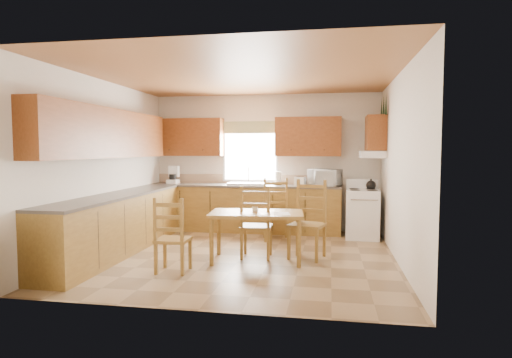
% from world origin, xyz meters
% --- Properties ---
extents(floor, '(4.50, 4.50, 0.00)m').
position_xyz_m(floor, '(0.00, 0.00, 0.00)').
color(floor, olive).
rests_on(floor, ground).
extents(ceiling, '(4.50, 4.50, 0.00)m').
position_xyz_m(ceiling, '(0.00, 0.00, 2.70)').
color(ceiling, '#9B6336').
rests_on(ceiling, floor).
extents(wall_left, '(4.50, 4.50, 0.00)m').
position_xyz_m(wall_left, '(-2.25, 0.00, 1.35)').
color(wall_left, silver).
rests_on(wall_left, floor).
extents(wall_right, '(4.50, 4.50, 0.00)m').
position_xyz_m(wall_right, '(2.25, 0.00, 1.35)').
color(wall_right, silver).
rests_on(wall_right, floor).
extents(wall_back, '(4.50, 4.50, 0.00)m').
position_xyz_m(wall_back, '(0.00, 2.25, 1.35)').
color(wall_back, silver).
rests_on(wall_back, floor).
extents(wall_front, '(4.50, 4.50, 0.00)m').
position_xyz_m(wall_front, '(0.00, -2.25, 1.35)').
color(wall_front, silver).
rests_on(wall_front, floor).
extents(lower_cab_back, '(3.75, 0.60, 0.88)m').
position_xyz_m(lower_cab_back, '(-0.38, 1.95, 0.44)').
color(lower_cab_back, olive).
rests_on(lower_cab_back, floor).
extents(lower_cab_left, '(0.60, 3.60, 0.88)m').
position_xyz_m(lower_cab_left, '(-1.95, -0.15, 0.44)').
color(lower_cab_left, olive).
rests_on(lower_cab_left, floor).
extents(counter_back, '(3.75, 0.63, 0.04)m').
position_xyz_m(counter_back, '(-0.38, 1.95, 0.90)').
color(counter_back, '#4B443D').
rests_on(counter_back, lower_cab_back).
extents(counter_left, '(0.63, 3.60, 0.04)m').
position_xyz_m(counter_left, '(-1.95, -0.15, 0.90)').
color(counter_left, '#4B443D').
rests_on(counter_left, lower_cab_left).
extents(backsplash, '(3.75, 0.01, 0.18)m').
position_xyz_m(backsplash, '(-0.38, 2.24, 1.01)').
color(backsplash, '#A08467').
rests_on(backsplash, counter_back).
extents(upper_cab_back_left, '(1.41, 0.33, 0.75)m').
position_xyz_m(upper_cab_back_left, '(-1.55, 2.08, 1.85)').
color(upper_cab_back_left, brown).
rests_on(upper_cab_back_left, wall_back).
extents(upper_cab_back_right, '(1.25, 0.33, 0.75)m').
position_xyz_m(upper_cab_back_right, '(0.86, 2.08, 1.85)').
color(upper_cab_back_right, brown).
rests_on(upper_cab_back_right, wall_back).
extents(upper_cab_left, '(0.33, 3.60, 0.75)m').
position_xyz_m(upper_cab_left, '(-2.08, -0.15, 1.85)').
color(upper_cab_left, brown).
rests_on(upper_cab_left, wall_left).
extents(upper_cab_stove, '(0.33, 0.62, 0.62)m').
position_xyz_m(upper_cab_stove, '(2.08, 1.65, 1.90)').
color(upper_cab_stove, brown).
rests_on(upper_cab_stove, wall_right).
extents(range_hood, '(0.44, 0.62, 0.12)m').
position_xyz_m(range_hood, '(2.03, 1.65, 1.52)').
color(range_hood, white).
rests_on(range_hood, wall_right).
extents(window_frame, '(1.13, 0.02, 1.18)m').
position_xyz_m(window_frame, '(-0.30, 2.22, 1.55)').
color(window_frame, white).
rests_on(window_frame, wall_back).
extents(window_pane, '(1.05, 0.01, 1.10)m').
position_xyz_m(window_pane, '(-0.30, 2.21, 1.55)').
color(window_pane, white).
rests_on(window_pane, wall_back).
extents(window_valance, '(1.19, 0.01, 0.24)m').
position_xyz_m(window_valance, '(-0.30, 2.19, 2.05)').
color(window_valance, '#415E2B').
rests_on(window_valance, wall_back).
extents(sink_basin, '(0.75, 0.45, 0.04)m').
position_xyz_m(sink_basin, '(-0.30, 1.95, 0.94)').
color(sink_basin, silver).
rests_on(sink_basin, counter_back).
extents(pine_decal_a, '(0.22, 0.22, 0.36)m').
position_xyz_m(pine_decal_a, '(2.21, 1.33, 2.38)').
color(pine_decal_a, black).
rests_on(pine_decal_a, wall_right).
extents(pine_decal_b, '(0.22, 0.22, 0.36)m').
position_xyz_m(pine_decal_b, '(2.21, 1.65, 2.42)').
color(pine_decal_b, black).
rests_on(pine_decal_b, wall_right).
extents(pine_decal_c, '(0.22, 0.22, 0.36)m').
position_xyz_m(pine_decal_c, '(2.21, 1.97, 2.38)').
color(pine_decal_c, black).
rests_on(pine_decal_c, wall_right).
extents(stove, '(0.62, 0.63, 0.87)m').
position_xyz_m(stove, '(1.88, 1.65, 0.43)').
color(stove, white).
rests_on(stove, floor).
extents(coffeemaker, '(0.26, 0.29, 0.36)m').
position_xyz_m(coffeemaker, '(-1.86, 2.00, 1.10)').
color(coffeemaker, white).
rests_on(coffeemaker, counter_back).
extents(paper_towel, '(0.14, 0.14, 0.26)m').
position_xyz_m(paper_towel, '(0.29, 1.98, 1.05)').
color(paper_towel, white).
rests_on(paper_towel, counter_back).
extents(toaster, '(0.23, 0.18, 0.17)m').
position_xyz_m(toaster, '(0.73, 1.90, 1.00)').
color(toaster, white).
rests_on(toaster, counter_back).
extents(microwave, '(0.62, 0.53, 0.32)m').
position_xyz_m(microwave, '(1.19, 1.90, 1.08)').
color(microwave, white).
rests_on(microwave, counter_back).
extents(dining_table, '(1.39, 0.89, 0.71)m').
position_xyz_m(dining_table, '(0.25, -0.23, 0.36)').
color(dining_table, olive).
rests_on(dining_table, floor).
extents(chair_near_left, '(0.42, 0.40, 0.99)m').
position_xyz_m(chair_near_left, '(-0.74, -0.97, 0.49)').
color(chair_near_left, olive).
rests_on(chair_near_left, floor).
extents(chair_near_right, '(0.47, 0.45, 1.07)m').
position_xyz_m(chair_near_right, '(0.22, -0.04, 0.54)').
color(chair_near_right, olive).
rests_on(chair_near_right, floor).
extents(chair_far_left, '(0.53, 0.51, 1.09)m').
position_xyz_m(chair_far_left, '(0.35, 1.23, 0.54)').
color(chair_far_left, olive).
rests_on(chair_far_left, floor).
extents(chair_far_right, '(0.58, 0.57, 1.14)m').
position_xyz_m(chair_far_right, '(0.96, 0.04, 0.57)').
color(chair_far_right, olive).
rests_on(chair_far_right, floor).
extents(table_paper, '(0.27, 0.33, 0.00)m').
position_xyz_m(table_paper, '(0.63, -0.33, 0.71)').
color(table_paper, white).
rests_on(table_paper, dining_table).
extents(table_card, '(0.09, 0.04, 0.11)m').
position_xyz_m(table_card, '(0.22, -0.17, 0.77)').
color(table_card, white).
rests_on(table_card, dining_table).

